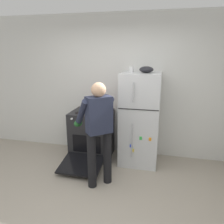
% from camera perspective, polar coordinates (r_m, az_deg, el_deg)
% --- Properties ---
extents(ground, '(8.00, 8.00, 0.00)m').
position_cam_1_polar(ground, '(3.05, -6.19, -25.42)').
color(ground, '#9E9384').
extents(kitchen_wall_back, '(6.00, 0.10, 2.70)m').
position_cam_1_polar(kitchen_wall_back, '(4.24, 1.98, 6.81)').
color(kitchen_wall_back, silver).
rests_on(kitchen_wall_back, ground).
extents(refrigerator, '(0.68, 0.72, 1.66)m').
position_cam_1_polar(refrigerator, '(3.92, 7.39, -1.84)').
color(refrigerator, silver).
rests_on(refrigerator, ground).
extents(stove_range, '(0.76, 1.22, 0.92)m').
position_cam_1_polar(stove_range, '(4.22, -5.41, -6.03)').
color(stove_range, black).
rests_on(stove_range, ground).
extents(person_cook, '(0.66, 0.69, 1.60)m').
position_cam_1_polar(person_cook, '(3.17, -3.68, -3.70)').
color(person_cook, black).
rests_on(person_cook, ground).
extents(red_pot, '(0.37, 0.27, 0.13)m').
position_cam_1_polar(red_pot, '(3.97, -3.56, 0.80)').
color(red_pot, red).
rests_on(red_pot, stove_range).
extents(coffee_mug, '(0.11, 0.08, 0.10)m').
position_cam_1_polar(coffee_mug, '(3.83, 5.25, 11.21)').
color(coffee_mug, silver).
rests_on(coffee_mug, refrigerator).
extents(mixing_bowl, '(0.24, 0.24, 0.11)m').
position_cam_1_polar(mixing_bowl, '(3.75, 9.11, 11.09)').
color(mixing_bowl, black).
rests_on(mixing_bowl, refrigerator).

